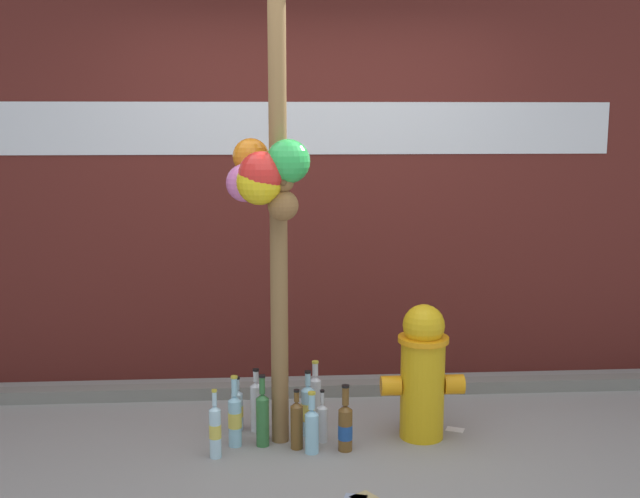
% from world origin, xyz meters
% --- Properties ---
extents(ground_plane, '(14.00, 14.00, 0.00)m').
position_xyz_m(ground_plane, '(0.00, 0.00, 0.00)').
color(ground_plane, gray).
extents(building_wall, '(10.00, 0.21, 3.17)m').
position_xyz_m(building_wall, '(-0.00, 1.71, 1.59)').
color(building_wall, '#561E19').
rests_on(building_wall, ground_plane).
extents(curb_strip, '(8.00, 0.12, 0.08)m').
position_xyz_m(curb_strip, '(0.00, 1.24, 0.04)').
color(curb_strip, slate).
rests_on(curb_strip, ground_plane).
extents(memorial_post, '(0.53, 0.49, 2.88)m').
position_xyz_m(memorial_post, '(-0.25, 0.47, 1.63)').
color(memorial_post, olive).
rests_on(memorial_post, ground_plane).
extents(fire_hydrant, '(0.47, 0.28, 0.77)m').
position_xyz_m(fire_hydrant, '(0.59, 0.53, 0.39)').
color(fire_hydrant, gold).
rests_on(fire_hydrant, ground_plane).
extents(bottle_0, '(0.08, 0.08, 0.34)m').
position_xyz_m(bottle_0, '(-0.04, 0.35, 0.14)').
color(bottle_0, '#93CCE0').
rests_on(bottle_0, ground_plane).
extents(bottle_1, '(0.08, 0.08, 0.38)m').
position_xyz_m(bottle_1, '(-0.05, 0.60, 0.15)').
color(bottle_1, '#93CCE0').
rests_on(bottle_1, ground_plane).
extents(bottle_2, '(0.07, 0.07, 0.41)m').
position_xyz_m(bottle_2, '(-0.31, 0.46, 0.16)').
color(bottle_2, '#337038').
rests_on(bottle_2, ground_plane).
extents(bottle_3, '(0.07, 0.07, 0.34)m').
position_xyz_m(bottle_3, '(-0.12, 0.41, 0.14)').
color(bottle_3, brown).
rests_on(bottle_3, ground_plane).
extents(bottle_4, '(0.08, 0.08, 0.40)m').
position_xyz_m(bottle_4, '(-0.46, 0.47, 0.16)').
color(bottle_4, '#93CCE0').
rests_on(bottle_4, ground_plane).
extents(bottle_5, '(0.07, 0.07, 0.38)m').
position_xyz_m(bottle_5, '(-0.00, 0.76, 0.16)').
color(bottle_5, silver).
rests_on(bottle_5, ground_plane).
extents(bottle_6, '(0.06, 0.06, 0.30)m').
position_xyz_m(bottle_6, '(0.02, 0.50, 0.12)').
color(bottle_6, silver).
rests_on(bottle_6, ground_plane).
extents(bottle_7, '(0.07, 0.07, 0.32)m').
position_xyz_m(bottle_7, '(-0.46, 0.69, 0.13)').
color(bottle_7, '#B2DBEA').
rests_on(bottle_7, ground_plane).
extents(bottle_8, '(0.07, 0.07, 0.37)m').
position_xyz_m(bottle_8, '(-0.35, 0.68, 0.16)').
color(bottle_8, silver).
rests_on(bottle_8, ground_plane).
extents(bottle_9, '(0.08, 0.08, 0.37)m').
position_xyz_m(bottle_9, '(0.14, 0.37, 0.14)').
color(bottle_9, brown).
rests_on(bottle_9, ground_plane).
extents(bottle_10, '(0.06, 0.06, 0.38)m').
position_xyz_m(bottle_10, '(-0.56, 0.33, 0.15)').
color(bottle_10, '#B2DBEA').
rests_on(bottle_10, ground_plane).
extents(litter_0, '(0.15, 0.15, 0.01)m').
position_xyz_m(litter_0, '(0.18, -0.17, 0.00)').
color(litter_0, tan).
rests_on(litter_0, ground_plane).
extents(litter_2, '(0.12, 0.10, 0.01)m').
position_xyz_m(litter_2, '(0.80, 0.61, 0.00)').
color(litter_2, silver).
rests_on(litter_2, ground_plane).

